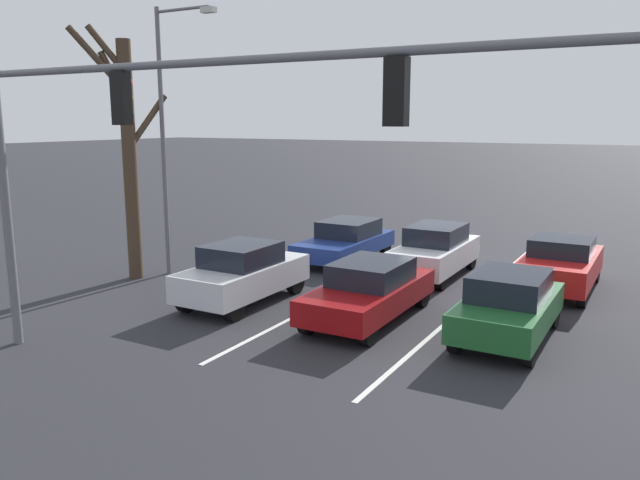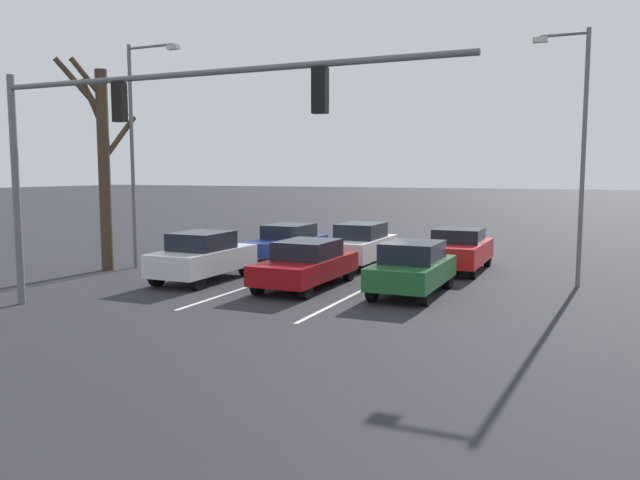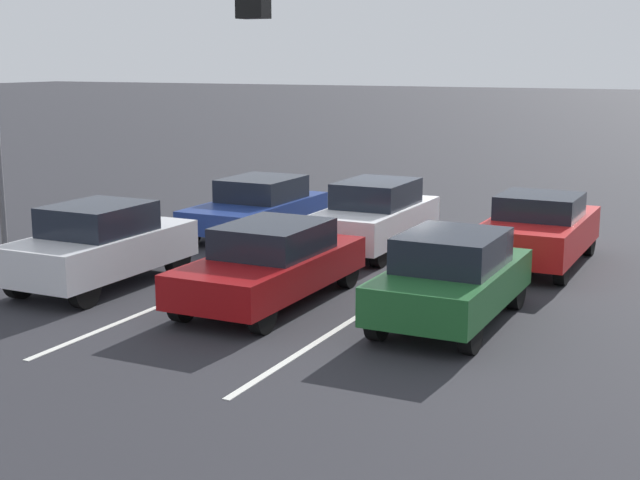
% 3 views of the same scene
% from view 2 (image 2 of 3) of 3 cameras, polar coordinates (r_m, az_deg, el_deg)
% --- Properties ---
extents(ground_plane, '(240.00, 240.00, 0.00)m').
position_cam_2_polar(ground_plane, '(25.20, 4.56, -2.08)').
color(ground_plane, '#28282D').
extents(lane_stripe_left_divider, '(0.12, 16.37, 0.01)m').
position_cam_2_polar(lane_stripe_left_divider, '(22.60, 6.94, -3.05)').
color(lane_stripe_left_divider, silver).
rests_on(lane_stripe_left_divider, ground_plane).
extents(lane_stripe_center_divider, '(0.12, 16.37, 0.01)m').
position_cam_2_polar(lane_stripe_center_divider, '(23.85, -1.19, -2.52)').
color(lane_stripe_center_divider, silver).
rests_on(lane_stripe_center_divider, ground_plane).
extents(car_silver_rightlane_front, '(1.82, 4.07, 1.65)m').
position_cam_2_polar(car_silver_rightlane_front, '(21.16, -10.65, -1.47)').
color(car_silver_rightlane_front, silver).
rests_on(car_silver_rightlane_front, ground_plane).
extents(car_maroon_midlane_front, '(1.84, 4.53, 1.48)m').
position_cam_2_polar(car_maroon_midlane_front, '(19.69, -1.25, -2.16)').
color(car_maroon_midlane_front, maroon).
rests_on(car_maroon_midlane_front, ground_plane).
extents(car_darkgreen_leftlane_front, '(1.79, 4.00, 1.58)m').
position_cam_2_polar(car_darkgreen_leftlane_front, '(18.71, 8.45, -2.50)').
color(car_darkgreen_leftlane_front, '#1E5928').
rests_on(car_darkgreen_leftlane_front, ground_plane).
extents(car_navy_rightlane_second, '(1.93, 4.50, 1.43)m').
position_cam_2_polar(car_navy_rightlane_second, '(26.29, -3.06, -0.12)').
color(car_navy_rightlane_second, navy).
rests_on(car_navy_rightlane_second, ground_plane).
extents(car_red_leftlane_second, '(1.90, 4.24, 1.57)m').
position_cam_2_polar(car_red_leftlane_second, '(23.50, 12.54, -0.86)').
color(car_red_leftlane_second, red).
rests_on(car_red_leftlane_second, ground_plane).
extents(car_white_midlane_second, '(1.74, 4.20, 1.65)m').
position_cam_2_polar(car_white_midlane_second, '(24.35, 3.71, -0.39)').
color(car_white_midlane_second, silver).
rests_on(car_white_midlane_second, ground_plane).
extents(traffic_signal_gantry, '(12.42, 0.37, 6.22)m').
position_cam_2_polar(traffic_signal_gantry, '(16.11, -17.08, 9.77)').
color(traffic_signal_gantry, slate).
rests_on(traffic_signal_gantry, ground_plane).
extents(street_lamp_right_shoulder, '(2.29, 0.24, 8.31)m').
position_cam_2_polar(street_lamp_right_shoulder, '(24.50, -16.37, 8.76)').
color(street_lamp_right_shoulder, slate).
rests_on(street_lamp_right_shoulder, ground_plane).
extents(street_lamp_left_shoulder, '(1.69, 0.24, 8.02)m').
position_cam_2_polar(street_lamp_left_shoulder, '(21.25, 22.53, 8.34)').
color(street_lamp_left_shoulder, slate).
rests_on(street_lamp_left_shoulder, ground_plane).
extents(bare_tree_near, '(1.70, 2.53, 7.72)m').
position_cam_2_polar(bare_tree_near, '(24.32, -19.28, 7.12)').
color(bare_tree_near, '#423323').
rests_on(bare_tree_near, ground_plane).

